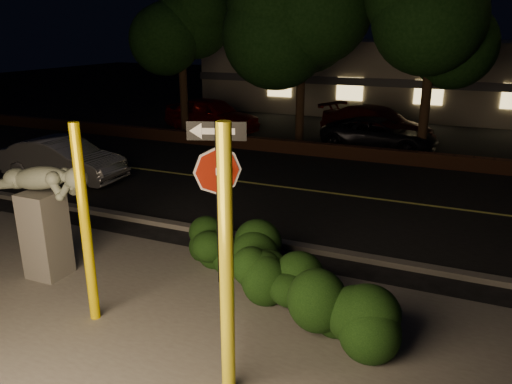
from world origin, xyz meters
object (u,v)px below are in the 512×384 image
parked_car_red (211,115)px  parked_car_darkred (377,124)px  yellow_pole_left (85,226)px  signpost (217,172)px  sculpture (43,208)px  yellow_pole_right (227,268)px  silver_sedan (63,160)px  parked_car_dark (379,134)px

parked_car_red → parked_car_darkred: 7.57m
yellow_pole_left → parked_car_darkred: bearing=84.0°
signpost → parked_car_red: bearing=99.5°
sculpture → parked_car_red: sculpture is taller
yellow_pole_right → silver_sedan: bearing=144.0°
parked_car_dark → signpost: bearing=-179.7°
yellow_pole_left → parked_car_dark: size_ratio=0.73×
silver_sedan → parked_car_red: bearing=-3.7°
silver_sedan → parked_car_dark: size_ratio=0.91×
signpost → silver_sedan: signpost is taller
yellow_pole_right → sculpture: size_ratio=1.58×
yellow_pole_right → signpost: yellow_pole_right is taller
silver_sedan → parked_car_darkred: parked_car_darkred is taller
yellow_pole_right → parked_car_dark: bearing=92.9°
sculpture → silver_sedan: 6.89m
yellow_pole_left → parked_car_dark: bearing=81.8°
yellow_pole_right → parked_car_darkred: 16.64m
yellow_pole_left → sculpture: 2.01m
yellow_pole_right → sculpture: bearing=161.5°
parked_car_red → parked_car_dark: (7.90, -0.61, -0.18)m
signpost → parked_car_darkred: 14.03m
yellow_pole_right → sculpture: 4.90m
sculpture → parked_car_dark: bearing=73.5°
parked_car_red → silver_sedan: bearing=-171.9°
parked_car_red → parked_car_dark: size_ratio=1.05×
signpost → parked_car_darkred: signpost is taller
signpost → sculpture: 3.41m
yellow_pole_left → parked_car_red: bearing=111.3°
signpost → silver_sedan: size_ratio=0.75×
parked_car_darkred → parked_car_dark: parked_car_darkred is taller
yellow_pole_right → signpost: (-1.49, 2.61, 0.39)m
signpost → parked_car_darkred: size_ratio=0.60×
silver_sedan → sculpture: bearing=-138.9°
silver_sedan → parked_car_red: 8.97m
yellow_pole_right → signpost: size_ratio=1.17×
yellow_pole_right → silver_sedan: (-9.17, 6.67, -1.13)m
parked_car_darkred → silver_sedan: bearing=163.6°
sculpture → parked_car_red: size_ratio=0.49×
parked_car_dark → parked_car_darkred: bearing=17.9°
silver_sedan → parked_car_darkred: size_ratio=0.80×
silver_sedan → parked_car_dark: silver_sedan is taller
signpost → yellow_pole_left: bearing=-144.2°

